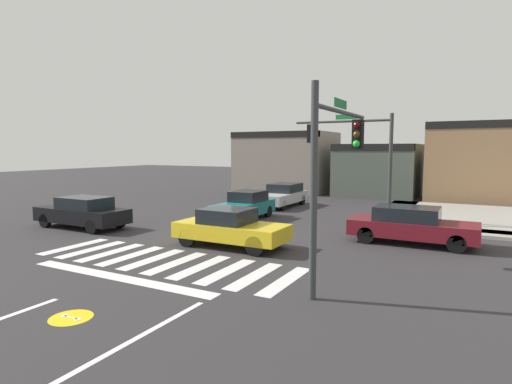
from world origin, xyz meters
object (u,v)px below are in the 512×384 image
(car_teal, at_px, (244,206))
(car_black, at_px, (83,212))
(traffic_signal_northeast, at_px, (352,147))
(car_silver, at_px, (282,195))
(traffic_signal_southeast, at_px, (337,153))
(car_maroon, at_px, (411,225))
(car_yellow, at_px, (230,227))

(car_teal, relative_size, car_black, 0.92)
(traffic_signal_northeast, bearing_deg, car_silver, -34.90)
(traffic_signal_southeast, distance_m, car_teal, 10.91)
(traffic_signal_southeast, distance_m, car_maroon, 6.55)
(car_silver, height_order, car_black, car_black)
(traffic_signal_southeast, xyz_separation_m, car_silver, (-7.68, 13.17, -2.84))
(traffic_signal_northeast, xyz_separation_m, car_teal, (-5.24, -1.70, -3.07))
(car_silver, xyz_separation_m, car_yellow, (2.94, -11.16, -0.01))
(car_teal, distance_m, car_black, 7.89)
(traffic_signal_northeast, distance_m, car_black, 13.37)
(car_maroon, bearing_deg, traffic_signal_northeast, 133.62)
(car_teal, bearing_deg, car_yellow, 24.98)
(traffic_signal_southeast, bearing_deg, car_yellow, 67.00)
(car_teal, bearing_deg, car_silver, -176.37)
(traffic_signal_northeast, relative_size, car_black, 1.15)
(traffic_signal_southeast, height_order, car_black, traffic_signal_southeast)
(car_silver, relative_size, car_maroon, 0.96)
(car_teal, distance_m, car_yellow, 6.13)
(car_black, relative_size, car_maroon, 0.99)
(car_silver, distance_m, car_maroon, 11.60)
(car_black, relative_size, car_yellow, 1.09)
(car_teal, bearing_deg, traffic_signal_northeast, 108.00)
(car_black, bearing_deg, traffic_signal_northeast, -145.67)
(car_black, xyz_separation_m, car_maroon, (14.09, 3.84, -0.00))
(car_teal, bearing_deg, car_black, -44.35)
(traffic_signal_northeast, height_order, car_teal, traffic_signal_northeast)
(traffic_signal_southeast, height_order, car_silver, traffic_signal_southeast)
(traffic_signal_southeast, xyz_separation_m, car_black, (-12.84, 1.92, -2.84))
(traffic_signal_northeast, distance_m, car_maroon, 5.72)
(car_yellow, bearing_deg, traffic_signal_southeast, 157.00)
(traffic_signal_northeast, xyz_separation_m, car_silver, (-5.59, 3.90, -3.05))
(car_teal, height_order, car_maroon, car_teal)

